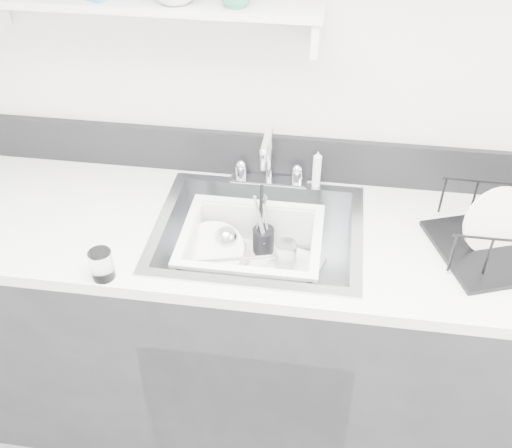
# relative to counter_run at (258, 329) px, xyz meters

# --- Properties ---
(room_shell) EXTENTS (3.50, 3.00, 2.60)m
(room_shell) POSITION_rel_counter_run_xyz_m (0.00, -0.80, 1.22)
(room_shell) COLOR silver
(room_shell) RESTS_ON ground
(counter_run) EXTENTS (3.20, 0.62, 0.92)m
(counter_run) POSITION_rel_counter_run_xyz_m (0.00, 0.00, 0.00)
(counter_run) COLOR black
(counter_run) RESTS_ON ground
(backsplash) EXTENTS (3.20, 0.02, 0.16)m
(backsplash) POSITION_rel_counter_run_xyz_m (0.00, 0.30, 0.54)
(backsplash) COLOR black
(backsplash) RESTS_ON counter_run
(sink) EXTENTS (0.64, 0.52, 0.20)m
(sink) POSITION_rel_counter_run_xyz_m (0.00, 0.00, 0.37)
(sink) COLOR silver
(sink) RESTS_ON counter_run
(faucet) EXTENTS (0.26, 0.18, 0.23)m
(faucet) POSITION_rel_counter_run_xyz_m (0.00, 0.25, 0.52)
(faucet) COLOR silver
(faucet) RESTS_ON counter_run
(side_sprayer) EXTENTS (0.03, 0.03, 0.14)m
(side_sprayer) POSITION_rel_counter_run_xyz_m (0.16, 0.25, 0.53)
(side_sprayer) COLOR white
(side_sprayer) RESTS_ON counter_run
(wall_shelf) EXTENTS (1.00, 0.16, 0.12)m
(wall_shelf) POSITION_rel_counter_run_xyz_m (-0.35, 0.23, 1.05)
(wall_shelf) COLOR silver
(wall_shelf) RESTS_ON room_shell
(wash_tub) EXTENTS (0.51, 0.46, 0.17)m
(wash_tub) POSITION_rel_counter_run_xyz_m (-0.02, -0.02, 0.38)
(wash_tub) COLOR white
(wash_tub) RESTS_ON sink
(plate_stack) EXTENTS (0.24, 0.23, 0.09)m
(plate_stack) POSITION_rel_counter_run_xyz_m (-0.14, 0.01, 0.33)
(plate_stack) COLOR white
(plate_stack) RESTS_ON wash_tub
(utensil_cup) EXTENTS (0.07, 0.07, 0.24)m
(utensil_cup) POSITION_rel_counter_run_xyz_m (0.01, 0.08, 0.36)
(utensil_cup) COLOR black
(utensil_cup) RESTS_ON wash_tub
(ladle) EXTENTS (0.24, 0.32, 0.09)m
(ladle) POSITION_rel_counter_run_xyz_m (-0.08, -0.02, 0.35)
(ladle) COLOR silver
(ladle) RESTS_ON wash_tub
(tumbler_in_tub) EXTENTS (0.09, 0.09, 0.10)m
(tumbler_in_tub) POSITION_rel_counter_run_xyz_m (0.09, 0.01, 0.36)
(tumbler_in_tub) COLOR white
(tumbler_in_tub) RESTS_ON wash_tub
(tumbler_counter) EXTENTS (0.08, 0.08, 0.09)m
(tumbler_counter) POSITION_rel_counter_run_xyz_m (-0.40, -0.27, 0.51)
(tumbler_counter) COLOR white
(tumbler_counter) RESTS_ON counter_run
(bowl_small) EXTENTS (0.12, 0.12, 0.04)m
(bowl_small) POSITION_rel_counter_run_xyz_m (0.08, -0.05, 0.32)
(bowl_small) COLOR white
(bowl_small) RESTS_ON wash_tub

